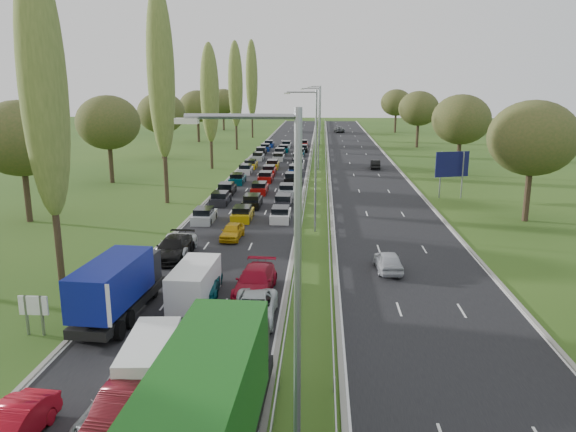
# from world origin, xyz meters

# --- Properties ---
(ground) EXTENTS (260.00, 260.00, 0.00)m
(ground) POSITION_xyz_m (4.50, 80.00, 0.00)
(ground) COLOR #274917
(ground) RESTS_ON ground
(near_carriageway) EXTENTS (10.50, 215.00, 0.04)m
(near_carriageway) POSITION_xyz_m (-2.25, 82.50, 0.00)
(near_carriageway) COLOR black
(near_carriageway) RESTS_ON ground
(far_carriageway) EXTENTS (10.50, 215.00, 0.04)m
(far_carriageway) POSITION_xyz_m (11.25, 82.50, 0.00)
(far_carriageway) COLOR black
(far_carriageway) RESTS_ON ground
(central_reservation) EXTENTS (2.36, 215.00, 0.32)m
(central_reservation) POSITION_xyz_m (4.50, 82.50, 0.55)
(central_reservation) COLOR gray
(central_reservation) RESTS_ON ground
(lamp_columns) EXTENTS (0.18, 140.18, 12.00)m
(lamp_columns) POSITION_xyz_m (4.50, 78.00, 6.00)
(lamp_columns) COLOR gray
(lamp_columns) RESTS_ON ground
(poplar_row) EXTENTS (2.80, 127.80, 22.44)m
(poplar_row) POSITION_xyz_m (-11.50, 68.17, 12.39)
(poplar_row) COLOR #2D2116
(poplar_row) RESTS_ON ground
(woodland_left) EXTENTS (8.00, 166.00, 11.10)m
(woodland_left) POSITION_xyz_m (-22.00, 62.63, 7.68)
(woodland_left) COLOR #2D2116
(woodland_left) RESTS_ON ground
(woodland_right) EXTENTS (8.00, 153.00, 11.10)m
(woodland_right) POSITION_xyz_m (24.00, 66.67, 7.68)
(woodland_right) COLOR #2D2116
(woodland_right) RESTS_ON ground
(traffic_queue_fill) EXTENTS (9.13, 68.35, 0.80)m
(traffic_queue_fill) POSITION_xyz_m (-2.26, 77.41, 0.44)
(traffic_queue_fill) COLOR #B2B7BC
(traffic_queue_fill) RESTS_ON ground
(near_car_1) EXTENTS (1.73, 4.29, 1.39)m
(near_car_1) POSITION_xyz_m (-5.75, 12.82, 0.71)
(near_car_1) COLOR #A40A19
(near_car_1) RESTS_ON near_carriageway
(near_car_2) EXTENTS (2.45, 5.21, 1.44)m
(near_car_2) POSITION_xyz_m (-5.85, 35.57, 0.74)
(near_car_2) COLOR white
(near_car_2) RESTS_ON near_carriageway
(near_car_3) EXTENTS (2.38, 5.45, 1.56)m
(near_car_3) POSITION_xyz_m (-5.72, 34.66, 0.80)
(near_car_3) COLOR black
(near_car_3) RESTS_ON near_carriageway
(near_car_5) EXTENTS (1.84, 4.70, 1.52)m
(near_car_5) POSITION_xyz_m (-2.23, 13.94, 0.78)
(near_car_5) COLOR maroon
(near_car_5) RESTS_ON near_carriageway
(near_car_6) EXTENTS (2.55, 5.35, 1.47)m
(near_car_6) POSITION_xyz_m (-2.28, 14.22, 0.76)
(near_car_6) COLOR slate
(near_car_6) RESTS_ON near_carriageway
(near_car_7) EXTENTS (2.35, 5.02, 1.42)m
(near_car_7) POSITION_xyz_m (-2.06, 27.86, 0.73)
(near_car_7) COLOR #043D46
(near_car_7) RESTS_ON near_carriageway
(near_car_8) EXTENTS (1.80, 3.95, 1.32)m
(near_car_8) POSITION_xyz_m (-2.26, 40.09, 0.68)
(near_car_8) COLOR gold
(near_car_8) RESTS_ON near_carriageway
(near_car_9) EXTENTS (1.83, 4.32, 1.39)m
(near_car_9) POSITION_xyz_m (1.00, 19.29, 0.71)
(near_car_9) COLOR black
(near_car_9) RESTS_ON near_carriageway
(near_car_10) EXTENTS (2.36, 5.06, 1.40)m
(near_car_10) POSITION_xyz_m (1.47, 23.95, 0.72)
(near_car_10) COLOR #B4BBBE
(near_car_10) RESTS_ON near_carriageway
(near_car_11) EXTENTS (2.50, 5.53, 1.57)m
(near_car_11) POSITION_xyz_m (1.08, 27.97, 0.81)
(near_car_11) COLOR maroon
(near_car_11) RESTS_ON near_carriageway
(far_car_0) EXTENTS (1.85, 4.18, 1.40)m
(far_car_0) POSITION_xyz_m (9.62, 32.73, 0.72)
(far_car_0) COLOR #B7BAC1
(far_car_0) RESTS_ON far_carriageway
(far_car_1) EXTENTS (1.60, 4.04, 1.31)m
(far_car_1) POSITION_xyz_m (13.04, 80.32, 0.67)
(far_car_1) COLOR black
(far_car_1) RESTS_ON far_carriageway
(far_car_2) EXTENTS (2.85, 5.51, 1.49)m
(far_car_2) POSITION_xyz_m (9.47, 145.06, 0.76)
(far_car_2) COLOR slate
(far_car_2) RESTS_ON far_carriageway
(blue_lorry) EXTENTS (2.26, 8.15, 3.44)m
(blue_lorry) POSITION_xyz_m (-5.88, 24.05, 1.81)
(blue_lorry) COLOR black
(blue_lorry) RESTS_ON near_carriageway
(white_van_front) EXTENTS (1.92, 4.90, 1.97)m
(white_van_front) POSITION_xyz_m (-2.15, 17.55, 1.01)
(white_van_front) COLOR white
(white_van_front) RESTS_ON near_carriageway
(white_van_rear) EXTENTS (2.08, 5.32, 2.14)m
(white_van_rear) POSITION_xyz_m (-2.34, 26.86, 1.10)
(white_van_rear) COLOR white
(white_van_rear) RESTS_ON near_carriageway
(info_sign) EXTENTS (1.50, 0.16, 2.10)m
(info_sign) POSITION_xyz_m (-9.40, 21.56, 1.37)
(info_sign) COLOR gray
(info_sign) RESTS_ON ground
(direction_sign) EXTENTS (3.85, 1.26, 5.20)m
(direction_sign) POSITION_xyz_m (19.40, 58.50, 3.57)
(direction_sign) COLOR gray
(direction_sign) RESTS_ON ground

